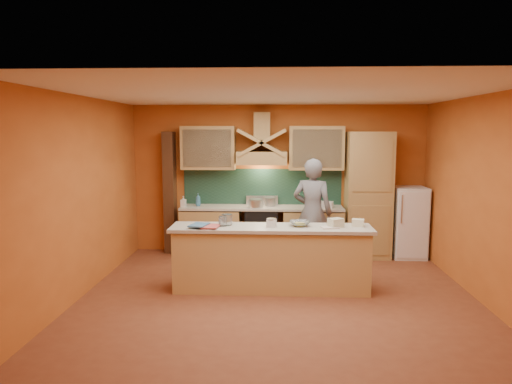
{
  "coord_description": "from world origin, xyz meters",
  "views": [
    {
      "loc": [
        -0.02,
        -6.15,
        2.3
      ],
      "look_at": [
        -0.35,
        0.9,
        1.37
      ],
      "focal_mm": 32.0,
      "sensor_mm": 36.0,
      "label": 1
    }
  ],
  "objects_px": {
    "stove": "(262,231)",
    "fridge": "(408,222)",
    "mixing_bowl": "(300,223)",
    "kitchen_scale": "(272,223)",
    "person": "(312,213)"
  },
  "relations": [
    {
      "from": "stove",
      "to": "fridge",
      "type": "xyz_separation_m",
      "value": [
        2.7,
        0.0,
        0.2
      ]
    },
    {
      "from": "fridge",
      "to": "person",
      "type": "bearing_deg",
      "value": -160.42
    },
    {
      "from": "stove",
      "to": "mixing_bowl",
      "type": "xyz_separation_m",
      "value": [
        0.61,
        -1.84,
        0.53
      ]
    },
    {
      "from": "stove",
      "to": "kitchen_scale",
      "type": "xyz_separation_m",
      "value": [
        0.21,
        -1.93,
        0.55
      ]
    },
    {
      "from": "fridge",
      "to": "stove",
      "type": "bearing_deg",
      "value": 180.0
    },
    {
      "from": "stove",
      "to": "person",
      "type": "relative_size",
      "value": 0.48
    },
    {
      "from": "fridge",
      "to": "mixing_bowl",
      "type": "height_order",
      "value": "fridge"
    },
    {
      "from": "person",
      "to": "mixing_bowl",
      "type": "xyz_separation_m",
      "value": [
        -0.28,
        -1.2,
        0.05
      ]
    },
    {
      "from": "fridge",
      "to": "mixing_bowl",
      "type": "relative_size",
      "value": 4.43
    },
    {
      "from": "person",
      "to": "mixing_bowl",
      "type": "relative_size",
      "value": 6.33
    },
    {
      "from": "kitchen_scale",
      "to": "mixing_bowl",
      "type": "xyz_separation_m",
      "value": [
        0.41,
        0.08,
        -0.02
      ]
    },
    {
      "from": "stove",
      "to": "person",
      "type": "distance_m",
      "value": 1.2
    },
    {
      "from": "mixing_bowl",
      "to": "fridge",
      "type": "bearing_deg",
      "value": 41.45
    },
    {
      "from": "stove",
      "to": "mixing_bowl",
      "type": "relative_size",
      "value": 3.07
    },
    {
      "from": "stove",
      "to": "kitchen_scale",
      "type": "relative_size",
      "value": 7.06
    }
  ]
}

